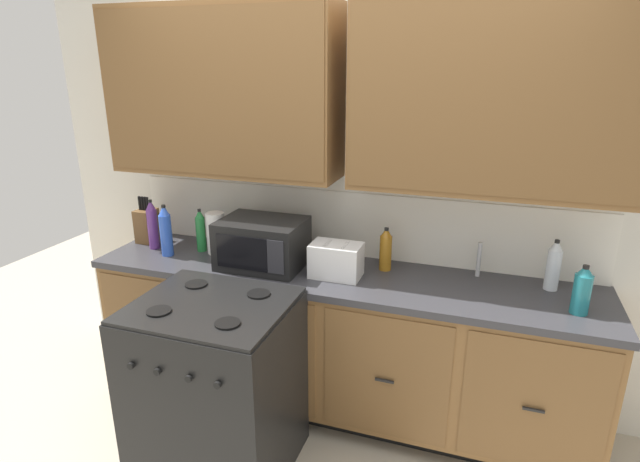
% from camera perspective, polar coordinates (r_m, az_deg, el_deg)
% --- Properties ---
extents(ground_plane, '(8.00, 8.00, 0.00)m').
position_cam_1_polar(ground_plane, '(3.15, -0.01, -22.17)').
color(ground_plane, '#B2A893').
extents(wall_unit, '(4.08, 0.40, 2.46)m').
position_cam_1_polar(wall_unit, '(2.89, 3.29, 10.41)').
color(wall_unit, silver).
rests_on(wall_unit, ground_plane).
extents(counter_run, '(2.91, 0.64, 0.91)m').
position_cam_1_polar(counter_run, '(3.11, 1.86, -12.21)').
color(counter_run, black).
rests_on(counter_run, ground_plane).
extents(stove_range, '(0.76, 0.68, 0.95)m').
position_cam_1_polar(stove_range, '(2.78, -11.48, -16.63)').
color(stove_range, black).
rests_on(stove_range, ground_plane).
extents(microwave, '(0.48, 0.37, 0.28)m').
position_cam_1_polar(microwave, '(2.98, -6.48, -1.37)').
color(microwave, black).
rests_on(microwave, counter_run).
extents(toaster, '(0.28, 0.18, 0.19)m').
position_cam_1_polar(toaster, '(2.83, 1.81, -3.28)').
color(toaster, white).
rests_on(toaster, counter_run).
extents(knife_block, '(0.11, 0.14, 0.31)m').
position_cam_1_polar(knife_block, '(3.56, -18.82, 0.66)').
color(knife_block, brown).
rests_on(knife_block, counter_run).
extents(sink_faucet, '(0.02, 0.02, 0.20)m').
position_cam_1_polar(sink_faucet, '(2.96, 17.36, -3.05)').
color(sink_faucet, '#B2B5BA').
rests_on(sink_faucet, counter_run).
extents(paper_towel_roll, '(0.12, 0.12, 0.26)m').
position_cam_1_polar(paper_towel_roll, '(3.23, -11.56, -0.23)').
color(paper_towel_roll, white).
rests_on(paper_towel_roll, counter_run).
extents(bottle_clear, '(0.07, 0.07, 0.28)m').
position_cam_1_polar(bottle_clear, '(2.92, 24.69, -3.52)').
color(bottle_clear, silver).
rests_on(bottle_clear, counter_run).
extents(bottle_amber, '(0.07, 0.07, 0.25)m').
position_cam_1_polar(bottle_amber, '(2.93, 7.37, -2.05)').
color(bottle_amber, '#9E6619').
rests_on(bottle_amber, counter_run).
extents(bottle_teal, '(0.08, 0.08, 0.25)m').
position_cam_1_polar(bottle_teal, '(2.71, 27.29, -5.90)').
color(bottle_teal, '#1E707A').
rests_on(bottle_teal, counter_run).
extents(bottle_violet, '(0.07, 0.07, 0.32)m').
position_cam_1_polar(bottle_violet, '(3.41, -18.24, 0.66)').
color(bottle_violet, '#663384').
rests_on(bottle_violet, counter_run).
extents(bottle_green, '(0.06, 0.06, 0.27)m').
position_cam_1_polar(bottle_green, '(3.28, -13.21, 0.04)').
color(bottle_green, '#237A38').
rests_on(bottle_green, counter_run).
extents(bottle_blue, '(0.07, 0.07, 0.32)m').
position_cam_1_polar(bottle_blue, '(3.26, -16.89, 0.01)').
color(bottle_blue, blue).
rests_on(bottle_blue, counter_run).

